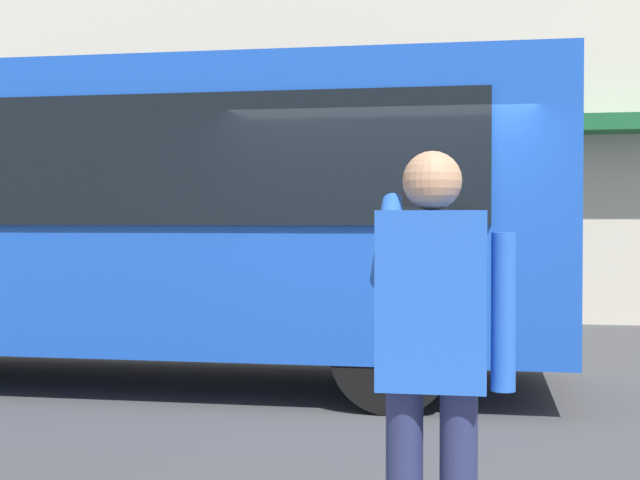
# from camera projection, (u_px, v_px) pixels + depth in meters

# --- Properties ---
(ground_plane) EXTENTS (60.00, 60.00, 0.00)m
(ground_plane) POSITION_uv_depth(u_px,v_px,m) (385.00, 404.00, 7.77)
(ground_plane) COLOR #38383A
(red_bus) EXTENTS (9.05, 2.54, 3.08)m
(red_bus) POSITION_uv_depth(u_px,v_px,m) (101.00, 211.00, 8.98)
(red_bus) COLOR #1947AD
(red_bus) RESTS_ON ground_plane
(pedestrian_photographer) EXTENTS (0.53, 0.52, 1.70)m
(pedestrian_photographer) POSITION_uv_depth(u_px,v_px,m) (433.00, 342.00, 3.33)
(pedestrian_photographer) COLOR #1E2347
(pedestrian_photographer) RESTS_ON sidewalk_curb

